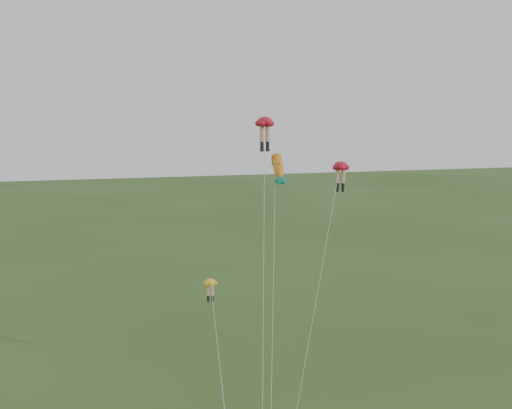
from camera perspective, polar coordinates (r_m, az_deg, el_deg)
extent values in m
plane|color=#2D491A|center=(39.66, 1.99, -19.60)|extent=(300.00, 300.00, 0.00)
ellipsoid|color=red|center=(45.11, 0.89, 8.28)|extent=(1.77, 1.77, 0.79)
cylinder|color=#DFA184|center=(45.03, 0.60, 7.09)|extent=(0.35, 0.35, 1.21)
cylinder|color=black|center=(45.06, 0.60, 5.93)|extent=(0.28, 0.28, 0.61)
cube|color=black|center=(45.08, 0.60, 5.43)|extent=(0.24, 0.37, 0.18)
cylinder|color=#DFA184|center=(45.23, 1.17, 7.09)|extent=(0.35, 0.35, 1.21)
cylinder|color=black|center=(45.26, 1.17, 5.94)|extent=(0.28, 0.28, 0.61)
cube|color=black|center=(45.28, 1.16, 5.45)|extent=(0.24, 0.37, 0.18)
cylinder|color=silver|center=(40.20, 0.79, -4.62)|extent=(3.60, 11.46, 18.66)
ellipsoid|color=red|center=(40.68, 8.46, 3.85)|extent=(1.71, 1.71, 0.63)
cylinder|color=#DFA184|center=(40.76, 8.17, 2.82)|extent=(0.28, 0.28, 0.96)
cylinder|color=black|center=(40.84, 8.15, 1.82)|extent=(0.22, 0.22, 0.48)
cube|color=black|center=(40.88, 8.14, 1.39)|extent=(0.27, 0.32, 0.14)
cylinder|color=#DFA184|center=(40.73, 8.71, 2.81)|extent=(0.28, 0.28, 0.96)
cylinder|color=black|center=(40.81, 8.69, 1.80)|extent=(0.22, 0.22, 0.48)
cube|color=black|center=(40.85, 8.68, 1.37)|extent=(0.27, 0.32, 0.14)
cylinder|color=silver|center=(38.53, 6.36, -7.66)|extent=(5.23, 5.53, 15.53)
ellipsoid|color=yellow|center=(41.55, -4.60, -7.74)|extent=(1.19, 1.19, 0.51)
cylinder|color=#DFA184|center=(41.72, -4.81, -8.53)|extent=(0.23, 0.23, 0.78)
cylinder|color=black|center=(41.90, -4.80, -9.30)|extent=(0.18, 0.18, 0.39)
cube|color=black|center=(41.98, -4.80, -9.62)|extent=(0.17, 0.25, 0.11)
cylinder|color=#DFA184|center=(41.73, -4.38, -8.53)|extent=(0.23, 0.23, 0.78)
cylinder|color=black|center=(41.90, -4.37, -9.29)|extent=(0.18, 0.18, 0.39)
cube|color=black|center=(41.98, -4.36, -9.62)|extent=(0.17, 0.25, 0.11)
cylinder|color=silver|center=(38.78, -3.84, -14.13)|extent=(0.75, 8.25, 7.11)
ellipsoid|color=gold|center=(44.87, 2.22, 3.86)|extent=(1.16, 2.59, 2.41)
sphere|color=gold|center=(44.87, 2.22, 3.86)|extent=(1.03, 1.36, 1.27)
cone|color=#158969|center=(44.87, 2.22, 3.86)|extent=(0.82, 1.26, 1.21)
cone|color=#158969|center=(44.87, 2.22, 3.86)|extent=(0.82, 1.26, 1.21)
cone|color=#158969|center=(44.87, 2.22, 3.86)|extent=(0.47, 0.70, 0.68)
cone|color=#158969|center=(44.87, 2.22, 3.86)|extent=(0.47, 0.70, 0.68)
cone|color=#C43E14|center=(44.87, 2.22, 3.86)|extent=(0.51, 0.70, 0.67)
cylinder|color=silver|center=(40.27, 1.90, -7.42)|extent=(4.12, 11.36, 14.83)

